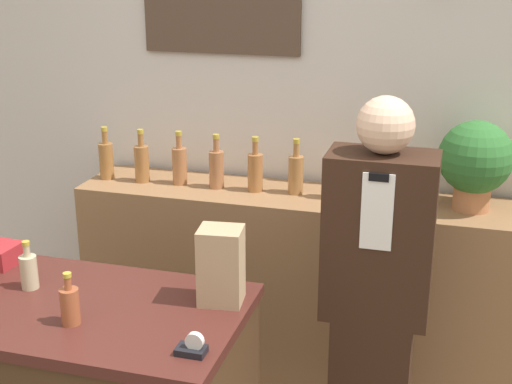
{
  "coord_description": "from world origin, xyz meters",
  "views": [
    {
      "loc": [
        0.77,
        -1.41,
        2.08
      ],
      "look_at": [
        0.05,
        1.12,
        1.19
      ],
      "focal_mm": 50.0,
      "sensor_mm": 36.0,
      "label": 1
    }
  ],
  "objects_px": {
    "shopkeeper": "(375,301)",
    "paper_bag": "(221,266)",
    "tape_dispenser": "(192,347)",
    "potted_plant": "(475,160)"
  },
  "relations": [
    {
      "from": "shopkeeper",
      "to": "paper_bag",
      "type": "relative_size",
      "value": 5.96
    },
    {
      "from": "shopkeeper",
      "to": "paper_bag",
      "type": "xyz_separation_m",
      "value": [
        -0.48,
        -0.42,
        0.27
      ]
    },
    {
      "from": "potted_plant",
      "to": "paper_bag",
      "type": "xyz_separation_m",
      "value": [
        -0.82,
        -1.07,
        -0.14
      ]
    },
    {
      "from": "potted_plant",
      "to": "tape_dispenser",
      "type": "relative_size",
      "value": 4.49
    },
    {
      "from": "tape_dispenser",
      "to": "potted_plant",
      "type": "bearing_deg",
      "value": 60.67
    },
    {
      "from": "paper_bag",
      "to": "tape_dispenser",
      "type": "xyz_separation_m",
      "value": [
        0.02,
        -0.34,
        -0.11
      ]
    },
    {
      "from": "paper_bag",
      "to": "tape_dispenser",
      "type": "height_order",
      "value": "paper_bag"
    },
    {
      "from": "shopkeeper",
      "to": "paper_bag",
      "type": "height_order",
      "value": "shopkeeper"
    },
    {
      "from": "shopkeeper",
      "to": "potted_plant",
      "type": "relative_size",
      "value": 3.95
    },
    {
      "from": "potted_plant",
      "to": "tape_dispenser",
      "type": "xyz_separation_m",
      "value": [
        -0.79,
        -1.41,
        -0.25
      ]
    }
  ]
}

